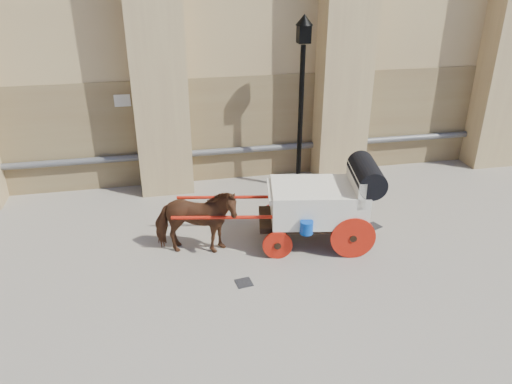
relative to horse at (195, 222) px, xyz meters
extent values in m
plane|color=slate|center=(0.50, -0.10, -0.78)|extent=(90.00, 90.00, 0.00)
cube|color=olive|center=(2.50, 4.05, 0.72)|extent=(44.00, 0.35, 3.00)
cylinder|color=#59595B|center=(2.50, 3.78, 0.12)|extent=(42.00, 0.18, 0.18)
cube|color=beige|center=(-1.50, 3.87, 1.72)|extent=(0.42, 0.04, 0.32)
imported|color=#562E1B|center=(0.00, 0.00, 0.00)|extent=(1.98, 1.20, 1.56)
cube|color=black|center=(2.62, -0.05, -0.18)|extent=(2.54, 1.49, 0.13)
cube|color=silver|center=(2.72, -0.07, 0.25)|extent=(2.26, 1.70, 0.76)
cube|color=silver|center=(3.52, -0.22, 0.68)|extent=(0.40, 1.36, 0.60)
cube|color=silver|center=(1.82, 0.09, 0.52)|extent=(0.58, 1.24, 0.11)
cylinder|color=black|center=(3.73, -0.26, 0.90)|extent=(0.84, 1.44, 0.61)
cylinder|color=red|center=(3.30, -0.86, -0.29)|extent=(0.97, 0.24, 0.97)
cylinder|color=red|center=(3.53, 0.46, -0.29)|extent=(0.97, 0.24, 0.97)
cylinder|color=red|center=(1.70, -0.57, -0.45)|extent=(0.65, 0.18, 0.65)
cylinder|color=red|center=(1.93, 0.75, -0.45)|extent=(0.65, 0.18, 0.65)
cylinder|color=red|center=(0.77, -0.22, 0.14)|extent=(2.57, 0.53, 0.08)
cylinder|color=red|center=(0.94, 0.74, 0.14)|extent=(2.57, 0.53, 0.08)
cylinder|color=#073EAC|center=(2.27, -0.76, 0.03)|extent=(0.28, 0.28, 0.28)
cylinder|color=black|center=(3.11, 2.83, 1.20)|extent=(0.13, 0.13, 3.95)
cone|color=black|center=(3.11, 2.83, -0.58)|extent=(0.40, 0.40, 0.40)
cube|color=black|center=(3.11, 2.83, 3.45)|extent=(0.31, 0.31, 0.46)
cone|color=black|center=(3.11, 2.83, 3.77)|extent=(0.44, 0.44, 0.26)
cube|color=black|center=(0.82, -1.33, -0.77)|extent=(0.36, 0.36, 0.01)
cube|color=black|center=(4.33, 0.33, -0.77)|extent=(0.42, 0.42, 0.01)
camera|label=1|loc=(-0.57, -9.51, 5.24)|focal=35.00mm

